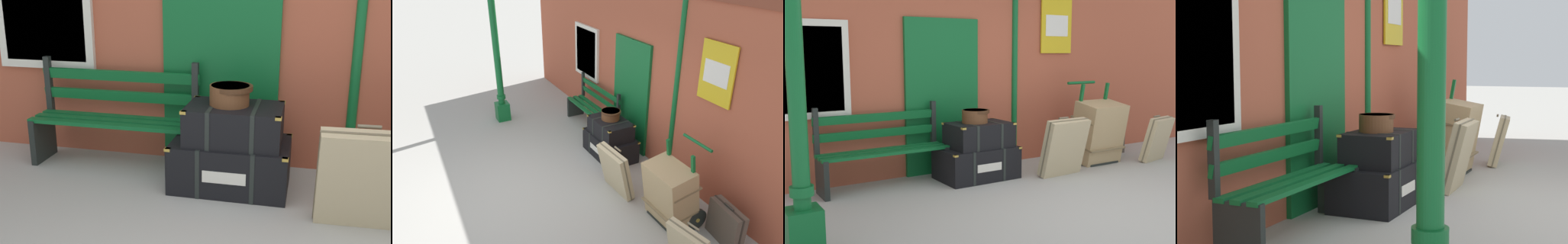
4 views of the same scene
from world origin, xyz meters
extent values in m
plane|color=#A3A099|center=(0.00, 0.00, 0.00)|extent=(60.00, 60.00, 0.00)
cube|color=#AD5138|center=(0.00, 2.60, 1.60)|extent=(10.40, 0.30, 3.20)
cube|color=#0F5B28|center=(-0.60, 2.43, 1.05)|extent=(1.10, 0.05, 2.10)
cube|color=#093718|center=(-0.60, 2.41, 1.05)|extent=(0.06, 0.02, 2.10)
cube|color=silver|center=(-2.39, 2.43, 1.45)|extent=(1.04, 0.06, 1.16)
cube|color=silver|center=(-2.39, 2.41, 1.45)|extent=(0.88, 0.02, 1.00)
cylinder|color=#0F5B28|center=(0.63, 2.45, 1.60)|extent=(0.09, 0.09, 3.14)
cube|color=gold|center=(1.41, 2.43, 2.05)|extent=(0.60, 0.02, 0.84)
cube|color=white|center=(1.41, 2.41, 2.05)|extent=(0.44, 0.01, 0.32)
cube|color=#0F5B28|center=(-2.88, 0.54, 0.20)|extent=(0.28, 0.28, 0.40)
cylinder|color=#0F5B28|center=(-2.88, 0.54, 1.68)|extent=(0.14, 0.14, 2.56)
cylinder|color=#0F5B28|center=(-2.88, 0.54, 0.55)|extent=(0.19, 0.19, 0.08)
cube|color=#0F5B28|center=(-1.57, 1.96, 0.45)|extent=(1.60, 0.09, 0.04)
cube|color=#0F5B28|center=(-1.57, 2.10, 0.45)|extent=(1.60, 0.09, 0.04)
cube|color=#0F5B28|center=(-1.57, 2.24, 0.45)|extent=(1.60, 0.09, 0.04)
cube|color=#0F5B28|center=(-1.57, 2.30, 0.65)|extent=(1.60, 0.05, 0.10)
cube|color=#0F5B28|center=(-1.57, 2.30, 0.85)|extent=(1.60, 0.05, 0.10)
cube|color=black|center=(-2.33, 2.10, 0.23)|extent=(0.06, 0.40, 0.45)
cube|color=black|center=(-2.33, 2.30, 0.73)|extent=(0.06, 0.06, 0.56)
cube|color=black|center=(-0.81, 2.10, 0.23)|extent=(0.06, 0.40, 0.45)
cube|color=black|center=(-0.81, 2.30, 0.73)|extent=(0.06, 0.06, 0.56)
cube|color=black|center=(-0.39, 1.88, 0.21)|extent=(1.00, 0.64, 0.42)
cube|color=black|center=(-0.62, 1.88, 0.21)|extent=(0.04, 0.65, 0.43)
cube|color=black|center=(-0.17, 1.88, 0.21)|extent=(0.04, 0.65, 0.43)
cube|color=#B79338|center=(-0.87, 1.58, 0.41)|extent=(0.05, 0.05, 0.02)
cube|color=#B79338|center=(0.09, 1.58, 0.41)|extent=(0.05, 0.05, 0.02)
cube|color=#B79338|center=(-0.87, 2.18, 0.41)|extent=(0.05, 0.05, 0.02)
cube|color=#B79338|center=(0.09, 2.18, 0.41)|extent=(0.05, 0.05, 0.02)
cube|color=silver|center=(-0.39, 1.56, 0.21)|extent=(0.36, 0.01, 0.10)
cube|color=black|center=(-0.36, 1.86, 0.58)|extent=(0.80, 0.54, 0.32)
cube|color=black|center=(-0.54, 1.86, 0.58)|extent=(0.04, 0.55, 0.33)
cube|color=black|center=(-0.18, 1.86, 0.58)|extent=(0.04, 0.55, 0.33)
cube|color=#B79338|center=(-0.74, 1.61, 0.73)|extent=(0.05, 0.05, 0.02)
cube|color=#B79338|center=(0.02, 1.61, 0.73)|extent=(0.05, 0.05, 0.02)
cube|color=#B79338|center=(-0.74, 2.11, 0.73)|extent=(0.05, 0.05, 0.02)
cube|color=#B79338|center=(0.02, 2.11, 0.73)|extent=(0.05, 0.05, 0.02)
cylinder|color=brown|center=(-0.41, 1.88, 0.83)|extent=(0.33, 0.33, 0.17)
cylinder|color=#432715|center=(-0.39, 1.88, 0.89)|extent=(0.35, 0.35, 0.04)
cube|color=black|center=(1.61, 1.65, 0.01)|extent=(0.56, 0.28, 0.03)
cube|color=#0F5B28|center=(1.36, 1.85, 0.59)|extent=(0.04, 0.24, 1.19)
cube|color=#0F5B28|center=(1.86, 1.85, 0.59)|extent=(0.04, 0.24, 1.19)
cylinder|color=#0F5B28|center=(1.61, 2.05, 1.18)|extent=(0.54, 0.04, 0.04)
cylinder|color=black|center=(1.29, 1.91, 0.16)|extent=(0.04, 0.32, 0.32)
cylinder|color=#B79338|center=(1.29, 1.91, 0.16)|extent=(0.07, 0.06, 0.06)
cylinder|color=black|center=(1.93, 1.91, 0.16)|extent=(0.04, 0.32, 0.32)
cylinder|color=#B79338|center=(1.93, 1.91, 0.16)|extent=(0.07, 0.06, 0.06)
cube|color=tan|center=(1.61, 1.67, 0.47)|extent=(0.68, 0.58, 0.94)
cube|color=olive|center=(1.61, 1.67, 0.28)|extent=(0.70, 0.46, 0.10)
cube|color=olive|center=(1.61, 1.67, 0.67)|extent=(0.70, 0.46, 0.10)
cube|color=tan|center=(2.45, 1.28, 0.34)|extent=(0.57, 0.38, 0.68)
cylinder|color=#71644C|center=(2.45, 1.30, 0.69)|extent=(0.16, 0.06, 0.03)
cube|color=brown|center=(2.45, 1.28, 0.34)|extent=(0.56, 0.28, 0.67)
cube|color=tan|center=(0.66, 1.36, 0.39)|extent=(0.67, 0.35, 0.78)
cylinder|color=#71644C|center=(0.66, 1.38, 0.78)|extent=(0.16, 0.03, 0.03)
cube|color=brown|center=(0.66, 1.36, 0.39)|extent=(0.68, 0.23, 0.76)
cube|color=#51473D|center=(2.27, 2.08, 0.27)|extent=(0.57, 0.25, 0.54)
cylinder|color=#302A24|center=(2.27, 2.08, 0.56)|extent=(0.16, 0.05, 0.03)
cube|color=#2C2721|center=(2.27, 2.08, 0.27)|extent=(0.56, 0.10, 0.55)
camera|label=1|loc=(0.24, -2.05, 1.81)|focal=44.99mm
camera|label=2|loc=(4.87, -1.33, 3.63)|focal=34.49mm
camera|label=3|loc=(-3.68, -3.44, 1.67)|focal=44.79mm
camera|label=4|loc=(-5.62, -0.34, 1.40)|focal=54.35mm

